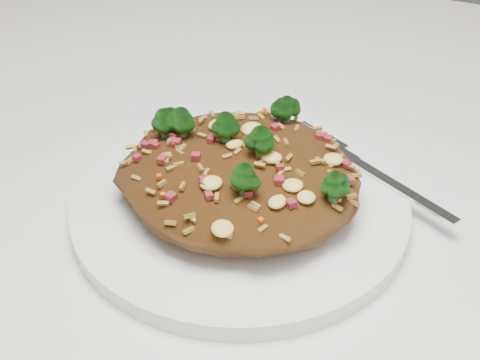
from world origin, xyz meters
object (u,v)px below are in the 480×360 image
dining_table (330,260)px  plate (240,204)px  fork (377,174)px  fried_rice (240,166)px

dining_table → plate: (-0.06, -0.07, 0.10)m
dining_table → fork: fork is taller
plate → fried_rice: (-0.00, 0.00, 0.03)m
fried_rice → fork: 0.11m
dining_table → fork: bearing=-12.6°
fried_rice → plate: bearing=-73.5°
plate → fork: size_ratio=1.63×
fried_rice → fork: size_ratio=1.16×
dining_table → fried_rice: size_ratio=6.86×
fried_rice → fork: fried_rice is taller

